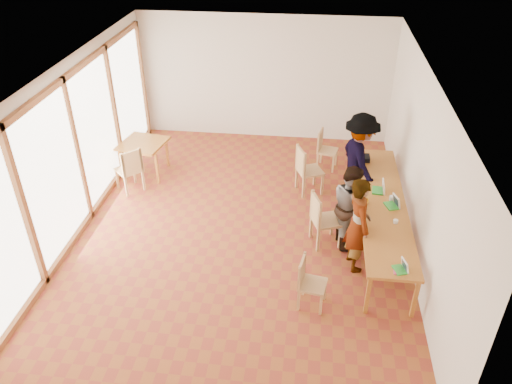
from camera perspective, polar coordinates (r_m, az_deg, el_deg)
ground at (r=9.37m, az=-1.64°, el=-4.13°), size 8.00×8.00×0.00m
wall_back at (r=12.21m, az=1.01°, el=12.85°), size 6.00×0.10×3.00m
wall_front at (r=5.46m, az=-8.17°, el=-16.27°), size 6.00×0.10×3.00m
wall_right at (r=8.69m, az=18.21°, el=2.65°), size 0.10×8.00×3.00m
window_wall at (r=9.44m, az=-19.93°, el=4.75°), size 0.10×8.00×3.00m
ceiling at (r=7.96m, az=-1.98°, el=13.64°), size 6.00×8.00×0.04m
communal_table at (r=9.04m, az=14.23°, el=-1.37°), size 0.80×4.00×0.75m
side_table at (r=11.05m, az=-12.79°, el=5.17°), size 0.90×0.90×0.75m
chair_near at (r=7.57m, az=5.86°, el=-9.71°), size 0.46×0.46×0.45m
chair_mid at (r=8.71m, az=7.44°, el=-2.61°), size 0.60×0.60×0.54m
chair_far at (r=10.15m, az=5.66°, el=3.01°), size 0.63×0.63×0.54m
chair_empty at (r=11.19m, az=7.75°, el=5.31°), size 0.49×0.49×0.47m
chair_spare at (r=10.45m, az=-14.16°, el=2.90°), size 0.65×0.65×0.53m
person_near at (r=8.20m, az=11.58°, el=-3.64°), size 0.56×0.70×1.69m
person_mid at (r=8.75m, az=10.72°, el=-1.56°), size 0.74×0.86×1.54m
person_far at (r=9.92m, az=11.71°, el=3.73°), size 1.05×1.36×1.86m
laptop_near at (r=7.57m, az=16.36°, el=-8.28°), size 0.24×0.25×0.18m
laptop_mid at (r=8.91m, az=15.46°, el=-1.27°), size 0.28×0.30×0.21m
laptop_far at (r=9.27m, az=14.05°, el=0.38°), size 0.26×0.29×0.22m
yellow_mug at (r=8.87m, az=12.36°, el=-1.06°), size 0.15×0.15×0.09m
green_bottle at (r=10.40m, az=11.70°, el=4.87°), size 0.07×0.07×0.28m
clear_glass at (r=9.07m, az=15.19°, el=-0.68°), size 0.07×0.07×0.09m
condiment_cup at (r=8.52m, az=15.67°, el=-3.26°), size 0.08×0.08×0.06m
pink_phone at (r=7.54m, az=15.63°, el=-8.80°), size 0.05×0.10×0.01m
black_pouch at (r=10.27m, az=12.42°, el=3.81°), size 0.16×0.26×0.09m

